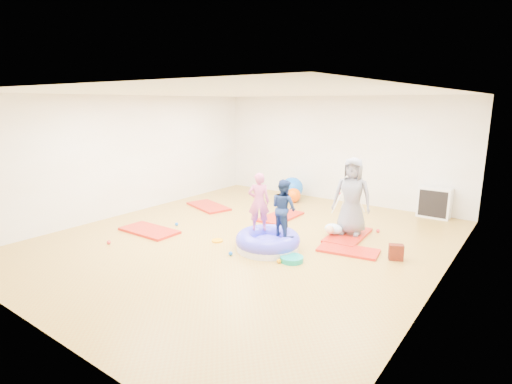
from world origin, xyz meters
The scene contains 19 objects.
room centered at (0.00, 0.00, 1.40)m, with size 7.01×8.01×2.81m.
gym_mat_front_left centered at (-1.93, -0.84, 0.03)m, with size 1.26×0.63×0.05m, color red.
gym_mat_mid_left centered at (-2.28, 1.35, 0.03)m, with size 1.26×0.63×0.05m, color red.
gym_mat_center_back centered at (-0.28, 1.65, 0.03)m, with size 1.21×0.61×0.05m, color red.
gym_mat_right centered at (1.88, 0.55, 0.02)m, with size 1.06×0.53×0.04m, color red.
gym_mat_rear_right centered at (1.55, 1.32, 0.03)m, with size 1.28×0.64×0.05m, color red.
inflatable_cushion centered at (0.64, -0.21, 0.15)m, with size 1.19×1.19×0.37m.
child_pink centered at (0.37, -0.12, 0.89)m, with size 0.40×0.26×1.10m, color #C8517F.
child_navy centered at (0.92, -0.13, 0.86)m, with size 0.50×0.39×1.03m, color navy.
adult_caregiver centered at (1.56, 1.39, 0.82)m, with size 0.75×0.49×1.54m, color slate.
infant centered at (1.30, 1.12, 0.16)m, with size 0.37×0.37×0.22m.
ball_pit_balls centered at (-0.40, 0.32, 0.04)m, with size 3.97×3.85×0.08m.
exercise_ball_blue centered at (-1.04, 3.44, 0.30)m, with size 0.61×0.61×0.61m, color blue.
exercise_ball_orange centered at (-0.79, 3.09, 0.19)m, with size 0.39×0.39×0.39m, color #F05200.
infant_play_gym centered at (0.86, 2.91, 0.32)m, with size 0.63×0.59×0.48m.
cube_shelf centered at (2.60, 3.79, 0.36)m, with size 0.72×0.35×0.72m.
balance_disc centered at (1.30, -0.45, 0.04)m, with size 0.39×0.39×0.09m, color #0B9181.
backpack centered at (2.70, 0.67, 0.14)m, with size 0.24×0.15×0.27m, color #96210A.
yellow_toy centered at (-0.39, -0.45, 0.02)m, with size 0.22×0.22×0.03m, color #FFA300.
Camera 1 is at (4.55, -5.93, 2.65)m, focal length 28.00 mm.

